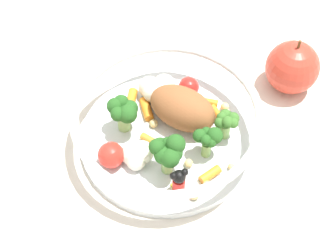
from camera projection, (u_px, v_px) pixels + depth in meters
The scene contains 4 objects.
ground_plane at pixel (173, 138), 0.64m from camera, with size 2.40×2.40×0.00m, color silver.
food_container at pixel (167, 124), 0.61m from camera, with size 0.24×0.24×0.07m.
loose_apple at pixel (292, 67), 0.66m from camera, with size 0.07×0.07×0.09m.
folded_napkin at pixel (5, 215), 0.57m from camera, with size 0.12×0.15×0.01m, color white.
Camera 1 is at (-0.17, -0.33, 0.52)m, focal length 51.14 mm.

